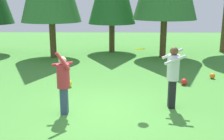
# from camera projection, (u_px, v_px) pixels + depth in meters

# --- Properties ---
(ground_plane) EXTENTS (40.00, 40.00, 0.00)m
(ground_plane) POSITION_uv_depth(u_px,v_px,m) (100.00, 111.00, 7.59)
(ground_plane) COLOR #478C38
(person_thrower) EXTENTS (0.56, 0.57, 1.75)m
(person_thrower) POSITION_uv_depth(u_px,v_px,m) (63.00, 80.00, 7.22)
(person_thrower) COLOR #38476B
(person_thrower) RESTS_ON ground_plane
(person_catcher) EXTENTS (0.60, 0.49, 1.76)m
(person_catcher) POSITION_uv_depth(u_px,v_px,m) (173.00, 72.00, 7.62)
(person_catcher) COLOR black
(person_catcher) RESTS_ON ground_plane
(frisbee) EXTENTS (0.30, 0.30, 0.09)m
(frisbee) POSITION_uv_depth(u_px,v_px,m) (140.00, 49.00, 7.46)
(frisbee) COLOR yellow
(ball_yellow) EXTENTS (0.25, 0.25, 0.25)m
(ball_yellow) POSITION_uv_depth(u_px,v_px,m) (68.00, 84.00, 9.74)
(ball_yellow) COLOR yellow
(ball_yellow) RESTS_ON ground_plane
(ball_red) EXTENTS (0.24, 0.24, 0.24)m
(ball_red) POSITION_uv_depth(u_px,v_px,m) (184.00, 82.00, 9.97)
(ball_red) COLOR red
(ball_red) RESTS_ON ground_plane
(ball_orange) EXTENTS (0.22, 0.22, 0.22)m
(ball_orange) POSITION_uv_depth(u_px,v_px,m) (212.00, 76.00, 10.81)
(ball_orange) COLOR orange
(ball_orange) RESTS_ON ground_plane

